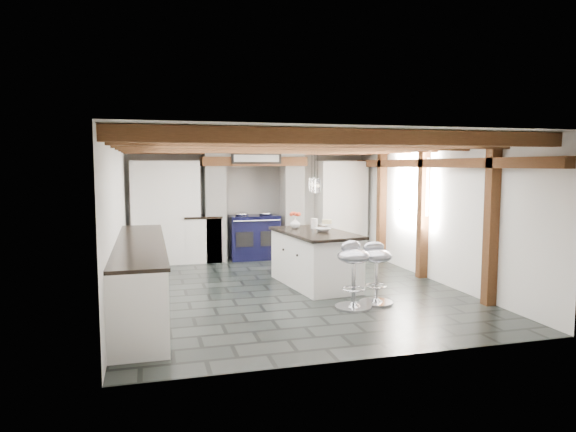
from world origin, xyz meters
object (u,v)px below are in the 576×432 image
object	(u,v)px
kitchen_island	(315,258)
bar_stool_near	(376,266)
range_cooker	(254,236)
bar_stool_far	(353,267)

from	to	relation	value
kitchen_island	bar_stool_near	world-z (taller)	kitchen_island
range_cooker	kitchen_island	bearing A→B (deg)	-79.52
bar_stool_far	range_cooker	bearing A→B (deg)	83.66
range_cooker	bar_stool_near	xyz separation A→B (m)	(0.95, -3.81, 0.07)
bar_stool_near	range_cooker	bearing A→B (deg)	114.91
range_cooker	bar_stool_near	bearing A→B (deg)	-76.00
range_cooker	bar_stool_near	size ratio (longest dim) A/B	1.16
range_cooker	kitchen_island	xyz separation A→B (m)	(0.47, -2.54, -0.02)
range_cooker	bar_stool_far	bearing A→B (deg)	-82.08
kitchen_island	bar_stool_far	bearing A→B (deg)	-94.09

